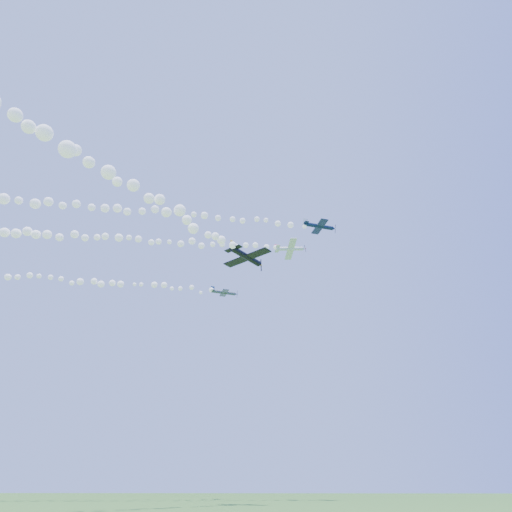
# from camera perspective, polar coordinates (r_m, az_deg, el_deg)

# --- Properties ---
(ground) EXTENTS (260.00, 260.00, 0.00)m
(ground) POSITION_cam_1_polar(r_m,az_deg,el_deg) (91.02, -3.60, -29.76)
(ground) COLOR #2C5620
(ground) RESTS_ON ground
(plane_white) EXTENTS (7.13, 7.48, 2.15)m
(plane_white) POSITION_cam_1_polar(r_m,az_deg,el_deg) (94.70, 4.61, 0.98)
(plane_white) COLOR silver
(smoke_trail_white) EXTENTS (84.19, 20.57, 3.00)m
(smoke_trail_white) POSITION_cam_1_polar(r_m,az_deg,el_deg) (96.57, -22.67, 2.47)
(smoke_trail_white) COLOR white
(plane_navy) EXTENTS (7.68, 8.15, 2.98)m
(plane_navy) POSITION_cam_1_polar(r_m,az_deg,el_deg) (95.80, 8.46, 3.95)
(plane_navy) COLOR #0C1937
(smoke_trail_navy) EXTENTS (75.25, 20.86, 3.01)m
(smoke_trail_navy) POSITION_cam_1_polar(r_m,az_deg,el_deg) (93.10, -16.60, 5.88)
(smoke_trail_navy) COLOR white
(plane_grey) EXTENTS (6.47, 6.83, 2.25)m
(plane_grey) POSITION_cam_1_polar(r_m,az_deg,el_deg) (99.38, -4.28, -4.87)
(plane_grey) COLOR #3C4557
(smoke_trail_grey) EXTENTS (74.42, 24.99, 3.00)m
(smoke_trail_grey) POSITION_cam_1_polar(r_m,az_deg,el_deg) (102.46, -27.53, -2.54)
(smoke_trail_grey) COLOR white
(plane_black) EXTENTS (8.06, 7.61, 2.31)m
(plane_black) POSITION_cam_1_polar(r_m,az_deg,el_deg) (68.09, -1.24, -0.12)
(plane_black) COLOR black
(smoke_trail_black) EXTENTS (35.75, 54.88, 3.24)m
(smoke_trail_black) POSITION_cam_1_polar(r_m,az_deg,el_deg) (50.76, -27.10, 14.62)
(smoke_trail_black) COLOR white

